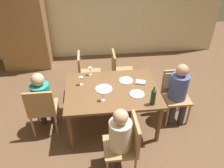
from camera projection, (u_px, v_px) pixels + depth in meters
ground_plane at (112, 122)px, 4.04m from camera, size 10.00×10.00×0.00m
rear_room_partition at (100, 5)px, 5.54m from camera, size 6.40×0.12×2.70m
armoire_cabinet at (22, 24)px, 5.14m from camera, size 1.18×0.62×2.18m
dining_table at (112, 93)px, 3.66m from camera, size 1.52×1.13×0.75m
chair_right_end at (175, 88)px, 3.91m from camera, size 0.44×0.46×0.92m
chair_near at (126, 143)px, 2.97m from camera, size 0.44×0.44×0.92m
chair_left_end at (42, 108)px, 3.56m from camera, size 0.44×0.44×0.92m
chair_far_left at (86, 72)px, 4.47m from camera, size 0.44×0.44×0.92m
chair_far_right at (119, 70)px, 4.54m from camera, size 0.44×0.44×0.92m
person_woman_host at (179, 90)px, 3.75m from camera, size 0.31×0.35×1.13m
person_man_bearded at (118, 138)px, 2.90m from camera, size 0.34×0.30×1.11m
person_man_guest at (42, 98)px, 3.59m from camera, size 0.30×0.35×1.12m
wine_bottle_tall_green at (153, 96)px, 3.23m from camera, size 0.08×0.08×0.31m
wine_glass_near_left at (90, 70)px, 3.92m from camera, size 0.07×0.07×0.15m
wine_glass_centre at (81, 79)px, 3.66m from camera, size 0.07×0.07×0.15m
wine_glass_near_right at (103, 95)px, 3.31m from camera, size 0.07×0.07×0.15m
dinner_plate_host at (137, 94)px, 3.49m from camera, size 0.23×0.23×0.01m
dinner_plate_guest_left at (104, 89)px, 3.61m from camera, size 0.27×0.27×0.01m
dinner_plate_guest_right at (126, 80)px, 3.81m from camera, size 0.24×0.24×0.01m
folded_napkin at (140, 82)px, 3.75m from camera, size 0.19×0.17×0.03m
handbag at (139, 85)px, 4.82m from camera, size 0.17×0.30×0.22m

